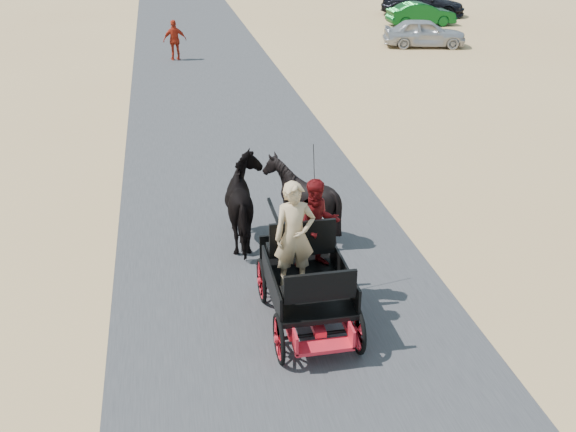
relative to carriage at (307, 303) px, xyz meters
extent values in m
plane|color=tan|center=(-0.24, -1.23, -0.36)|extent=(140.00, 140.00, 0.00)
cube|color=#38383A|center=(-0.24, -1.23, -0.35)|extent=(6.00, 140.00, 0.01)
imported|color=black|center=(-0.55, 3.00, 0.49)|extent=(0.91, 2.01, 1.70)
imported|color=black|center=(0.55, 3.00, 0.49)|extent=(1.37, 1.54, 1.70)
imported|color=tan|center=(-0.20, 0.05, 1.26)|extent=(0.66, 0.43, 1.80)
imported|color=#660C0F|center=(0.30, 0.60, 1.15)|extent=(0.77, 0.60, 1.58)
imported|color=#AD2713|center=(-1.38, 20.28, 0.50)|extent=(1.06, 0.56, 1.73)
imported|color=#B2B2B7|center=(10.45, 20.89, 0.30)|extent=(4.12, 2.37, 1.32)
imported|color=#0C4C19|center=(12.50, 26.46, 0.27)|extent=(3.80, 1.33, 1.25)
imported|color=black|center=(13.89, 29.74, 0.37)|extent=(5.41, 4.01, 1.46)
camera|label=1|loc=(-2.01, -8.64, 5.98)|focal=40.00mm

